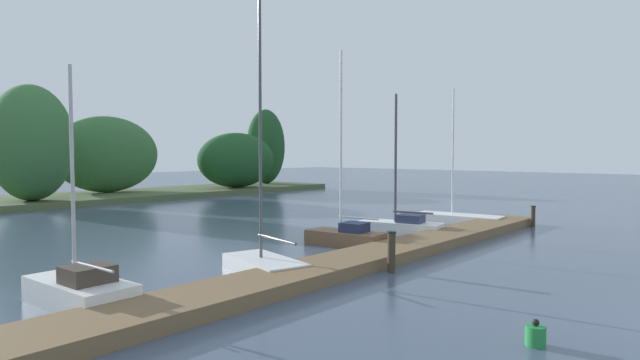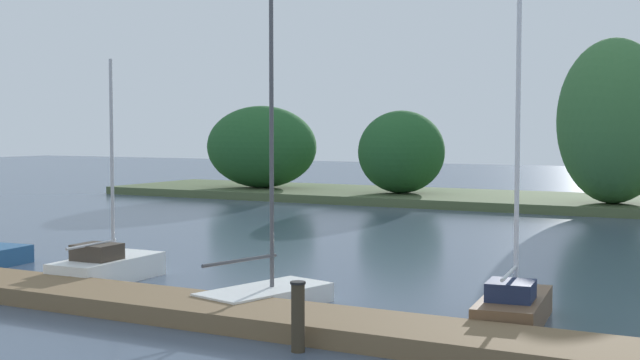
# 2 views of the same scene
# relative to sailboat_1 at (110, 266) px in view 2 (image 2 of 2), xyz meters

# --- Properties ---
(dock_pier) EXTENTS (25.36, 1.80, 0.35)m
(dock_pier) POSITION_rel_sailboat_1_xyz_m (6.96, -2.26, -0.19)
(dock_pier) COLOR brown
(dock_pier) RESTS_ON ground
(sailboat_1) EXTENTS (1.36, 3.09, 5.23)m
(sailboat_1) POSITION_rel_sailboat_1_xyz_m (0.00, 0.00, 0.00)
(sailboat_1) COLOR white
(sailboat_1) RESTS_ON ground
(sailboat_2) EXTENTS (1.91, 3.20, 8.31)m
(sailboat_2) POSITION_rel_sailboat_1_xyz_m (4.84, -0.68, -0.01)
(sailboat_2) COLOR white
(sailboat_2) RESTS_ON ground
(sailboat_3) EXTENTS (1.41, 3.11, 6.95)m
(sailboat_3) POSITION_rel_sailboat_1_xyz_m (9.62, 0.17, 0.03)
(sailboat_3) COLOR brown
(sailboat_3) RESTS_ON ground
(mooring_piling_1) EXTENTS (0.25, 0.25, 1.15)m
(mooring_piling_1) POSITION_rel_sailboat_1_xyz_m (7.11, -3.47, 0.21)
(mooring_piling_1) COLOR #3D3323
(mooring_piling_1) RESTS_ON ground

